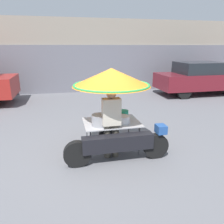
% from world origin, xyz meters
% --- Properties ---
extents(ground_plane, '(36.00, 36.00, 0.00)m').
position_xyz_m(ground_plane, '(0.00, 0.00, 0.00)').
color(ground_plane, slate).
extents(shopfront_building, '(28.00, 2.06, 3.68)m').
position_xyz_m(shopfront_building, '(0.00, 8.17, 1.83)').
color(shopfront_building, gray).
rests_on(shopfront_building, ground).
extents(vendor_motorcycle_cart, '(2.22, 1.70, 1.89)m').
position_xyz_m(vendor_motorcycle_cart, '(0.25, 0.19, 1.42)').
color(vendor_motorcycle_cart, black).
rests_on(vendor_motorcycle_cart, ground).
extents(vendor_person, '(0.38, 0.22, 1.52)m').
position_xyz_m(vendor_person, '(0.16, -0.09, 0.84)').
color(vendor_person, '#4C473D').
rests_on(vendor_person, ground).
extents(parked_car, '(4.55, 1.81, 1.59)m').
position_xyz_m(parked_car, '(5.95, 5.28, 0.82)').
color(parked_car, black).
rests_on(parked_car, ground).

